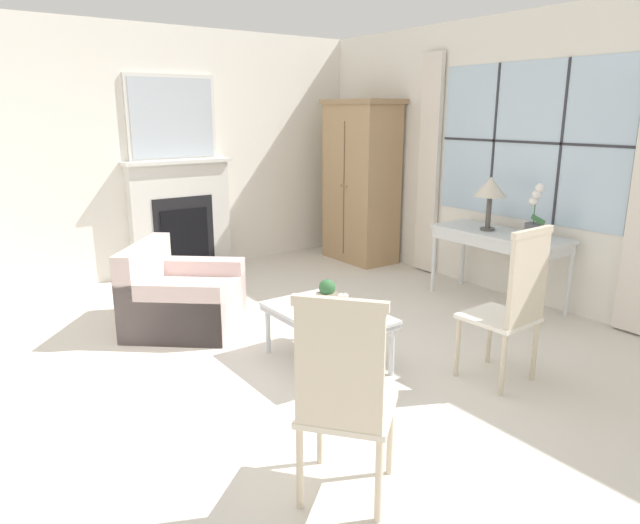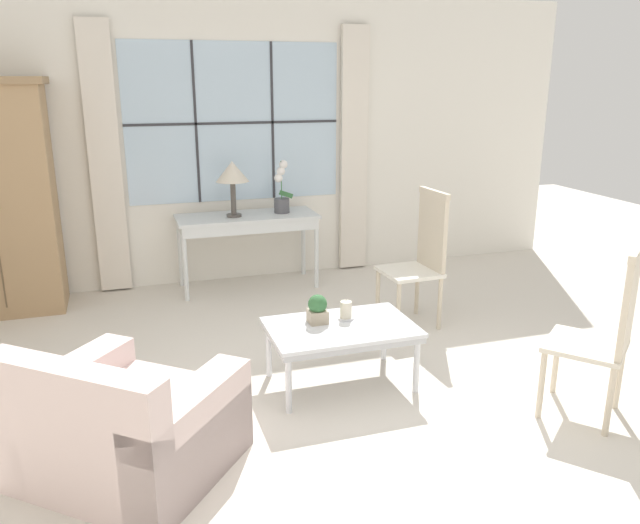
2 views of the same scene
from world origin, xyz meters
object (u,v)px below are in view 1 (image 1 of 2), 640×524
Objects in this scene: table_lamp at (490,189)px; pillar_candle at (343,303)px; armoire at (361,182)px; fireplace at (180,208)px; console_table at (500,240)px; potted_plant_small at (327,292)px; accent_chair_wooden at (343,392)px; coffee_table at (327,316)px; side_chair_wooden at (514,300)px; armchair_upholstered at (182,299)px; potted_orchid at (534,218)px.

pillar_candle is (0.37, -2.10, -0.66)m from table_lamp.
armoire is at bearing 178.79° from table_lamp.
fireplace reaches higher than console_table.
fireplace is 16.42× the size of pillar_candle.
fireplace is at bearing 179.23° from potted_plant_small.
armoire is 10.28× the size of potted_plant_small.
coffee_table is (-1.34, 0.90, -0.22)m from accent_chair_wooden.
accent_chair_wooden is 1.13× the size of coffee_table.
fireplace reaches higher than pillar_candle.
side_chair_wooden is (1.18, -1.39, -0.03)m from console_table.
coffee_table is 6.98× the size of pillar_candle.
armchair_upholstered is at bearing -111.55° from table_lamp.
side_chair_wooden is 1.77m from accent_chair_wooden.
potted_orchid is 3.29m from armchair_upholstered.
potted_plant_small is at bearing 146.07° from accent_chair_wooden.
armchair_upholstered is 1.63m from pillar_candle.
fireplace is 4.43× the size of potted_orchid.
accent_chair_wooden is 1.78m from potted_plant_small.
coffee_table is at bearing -140.15° from side_chair_wooden.
side_chair_wooden is at bearing -45.92° from table_lamp.
console_table is at bearing -179.01° from potted_orchid.
potted_orchid is (3.29, 2.10, 0.14)m from fireplace.
potted_orchid is 1.65m from side_chair_wooden.
coffee_table is at bearing -2.51° from fireplace.
side_chair_wooden is (3.33, -1.40, -0.39)m from armoire.
accent_chair_wooden is at bearing -6.59° from armchair_upholstered.
coffee_table is at bearing -36.11° from potted_plant_small.
potted_orchid is 0.47× the size of accent_chair_wooden.
fireplace is 2.01× the size of side_chair_wooden.
table_lamp is at bearing 100.03° from pillar_candle.
armoire reaches higher than pillar_candle.
side_chair_wooden is 1.37m from potted_plant_small.
fireplace is 2.09× the size of accent_chair_wooden.
potted_orchid is at bearing 85.37° from coffee_table.
potted_orchid is 2.30m from coffee_table.
console_table is 2.25m from coffee_table.
side_chair_wooden is (2.41, 1.42, 0.37)m from armchair_upholstered.
armoire is 3.06m from armchair_upholstered.
armoire is 3.10m from potted_plant_small.
armchair_upholstered is 1.52m from coffee_table.
pillar_candle is at bearing -141.53° from side_chair_wooden.
accent_chair_wooden is (4.45, -1.03, -0.17)m from fireplace.
console_table is at bearing 14.23° from table_lamp.
side_chair_wooden is at bearing 38.47° from pillar_candle.
coffee_table is (2.32, -2.24, -0.63)m from armoire.
armchair_upholstered is at bearing -151.92° from potted_plant_small.
side_chair_wooden is 8.16× the size of pillar_candle.
pillar_candle is (-1.27, 0.99, -0.12)m from accent_chair_wooden.
potted_plant_small is at bearing -146.82° from side_chair_wooden.
potted_orchid is 3.35m from accent_chair_wooden.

